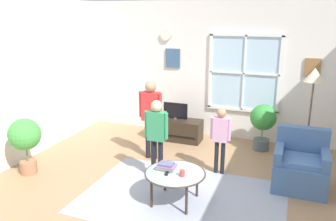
{
  "coord_description": "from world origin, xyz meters",
  "views": [
    {
      "loc": [
        1.57,
        -4.14,
        2.53
      ],
      "look_at": [
        -0.19,
        0.48,
        1.13
      ],
      "focal_mm": 36.46,
      "sensor_mm": 36.0,
      "label": 1
    }
  ],
  "objects": [
    {
      "name": "cup",
      "position": [
        0.27,
        -0.21,
        0.49
      ],
      "size": [
        0.07,
        0.07,
        0.09
      ],
      "primitive_type": "cylinder",
      "color": "#BF3F3F",
      "rests_on": "coffee_table"
    },
    {
      "name": "coffee_table",
      "position": [
        0.15,
        -0.14,
        0.42
      ],
      "size": [
        0.84,
        0.84,
        0.45
      ],
      "color": "#99B2B7",
      "rests_on": "ground_plane"
    },
    {
      "name": "potted_plant_by_window",
      "position": [
        1.06,
        2.25,
        0.57
      ],
      "size": [
        0.49,
        0.49,
        0.89
      ],
      "color": "#4C565B",
      "rests_on": "ground_plane"
    },
    {
      "name": "back_wall",
      "position": [
        0.02,
        2.78,
        1.4
      ],
      "size": [
        5.7,
        0.17,
        2.8
      ],
      "color": "silver",
      "rests_on": "ground_plane"
    },
    {
      "name": "person_pink_shirt",
      "position": [
        0.52,
        0.95,
        0.69
      ],
      "size": [
        0.33,
        0.15,
        1.11
      ],
      "color": "black",
      "rests_on": "ground_plane"
    },
    {
      "name": "person_green_shirt",
      "position": [
        -0.36,
        0.43,
        0.8
      ],
      "size": [
        0.39,
        0.18,
        1.28
      ],
      "color": "black",
      "rests_on": "ground_plane"
    },
    {
      "name": "tv_stand",
      "position": [
        -0.68,
        2.18,
        0.22
      ],
      "size": [
        1.1,
        0.43,
        0.44
      ],
      "color": "#2D2319",
      "rests_on": "ground_plane"
    },
    {
      "name": "person_red_shirt",
      "position": [
        -0.76,
        1.12,
        0.89
      ],
      "size": [
        0.43,
        0.19,
        1.42
      ],
      "color": "black",
      "rests_on": "ground_plane"
    },
    {
      "name": "armchair",
      "position": [
        1.75,
        0.94,
        0.33
      ],
      "size": [
        0.76,
        0.74,
        0.87
      ],
      "color": "#476B9E",
      "rests_on": "ground_plane"
    },
    {
      "name": "ground_plane",
      "position": [
        0.0,
        0.0,
        -0.01
      ],
      "size": [
        6.3,
        6.05,
        0.02
      ],
      "primitive_type": "cube",
      "color": "#9E7A56"
    },
    {
      "name": "area_rug",
      "position": [
        0.22,
        -0.0,
        0.0
      ],
      "size": [
        2.83,
        1.94,
        0.01
      ],
      "primitive_type": "cube",
      "color": "#999EAD",
      "rests_on": "ground_plane"
    },
    {
      "name": "television",
      "position": [
        -0.68,
        2.17,
        0.62
      ],
      "size": [
        0.5,
        0.08,
        0.35
      ],
      "color": "#4C4C4C",
      "rests_on": "tv_stand"
    },
    {
      "name": "floor_lamp",
      "position": [
        1.83,
        1.64,
        1.44
      ],
      "size": [
        0.32,
        0.32,
        1.72
      ],
      "color": "black",
      "rests_on": "ground_plane"
    },
    {
      "name": "side_wall_left",
      "position": [
        -2.91,
        0.0,
        1.4
      ],
      "size": [
        0.12,
        5.45,
        2.8
      ],
      "color": "silver",
      "rests_on": "ground_plane"
    },
    {
      "name": "book_stack",
      "position": [
        0.0,
        -0.09,
        0.49
      ],
      "size": [
        0.26,
        0.2,
        0.1
      ],
      "color": "#959C5B",
      "rests_on": "coffee_table"
    },
    {
      "name": "remote_near_books",
      "position": [
        0.05,
        -0.21,
        0.46
      ],
      "size": [
        0.06,
        0.14,
        0.02
      ],
      "primitive_type": "cube",
      "rotation": [
        0.0,
        0.0,
        0.14
      ],
      "color": "black",
      "rests_on": "coffee_table"
    },
    {
      "name": "potted_plant_corner",
      "position": [
        -2.4,
        -0.16,
        0.62
      ],
      "size": [
        0.51,
        0.51,
        0.93
      ],
      "color": "#9E6B4C",
      "rests_on": "ground_plane"
    }
  ]
}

